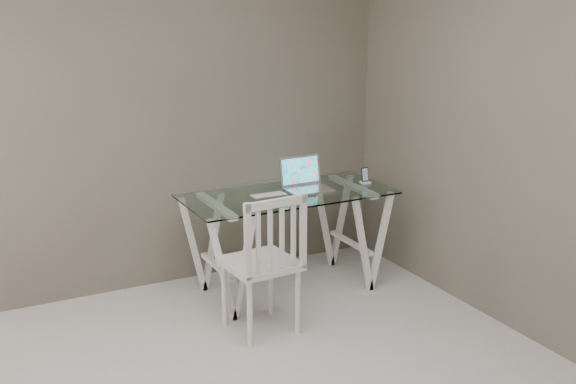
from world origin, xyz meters
The scene contains 7 objects.
room centered at (-0.06, 0.02, 1.72)m, with size 4.50×4.52×2.71m.
desk centered at (0.98, 1.68, 0.38)m, with size 1.50×0.70×0.75m.
chair centered at (0.53, 1.11, 0.52)m, with size 0.46×0.46×0.95m.
laptop centered at (1.15, 1.73, 0.80)m, with size 0.33×0.27×0.23m.
keyboard centered at (0.83, 1.69, 0.75)m, with size 0.25×0.11×0.01m, color silver.
mouse centered at (0.89, 1.39, 0.76)m, with size 0.10×0.06×0.03m, color silver.
phone_dock centered at (1.63, 1.67, 0.78)m, with size 0.06×0.06×0.12m.
Camera 1 is at (-1.30, -2.74, 2.15)m, focal length 45.00 mm.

